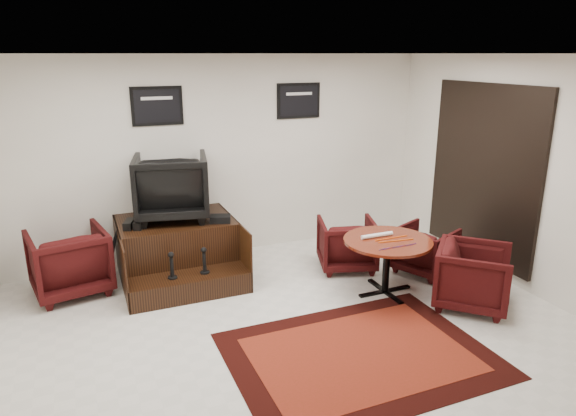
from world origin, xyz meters
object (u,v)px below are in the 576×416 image
at_px(meeting_table, 387,246).
at_px(table_chair_window, 425,247).
at_px(table_chair_back, 347,242).
at_px(shine_chair, 171,183).
at_px(armchair_side, 69,259).
at_px(table_chair_corner, 473,274).
at_px(shine_podium, 178,251).

distance_m(meeting_table, table_chair_window, 0.92).
height_order(table_chair_back, table_chair_window, table_chair_back).
distance_m(table_chair_back, table_chair_window, 1.03).
height_order(shine_chair, armchair_side, shine_chair).
relative_size(table_chair_back, table_chair_corner, 0.93).
relative_size(shine_podium, shine_chair, 1.62).
height_order(table_chair_window, table_chair_corner, table_chair_corner).
bearing_deg(table_chair_corner, shine_chair, 96.48).
xyz_separation_m(shine_podium, shine_chair, (-0.00, 0.15, 0.87)).
relative_size(table_chair_window, table_chair_corner, 0.86).
xyz_separation_m(shine_podium, armchair_side, (-1.30, 0.01, 0.09)).
xyz_separation_m(shine_chair, table_chair_corner, (2.94, -2.29, -0.81)).
distance_m(shine_chair, meeting_table, 2.82).
relative_size(shine_podium, table_chair_corner, 1.87).
xyz_separation_m(table_chair_window, table_chair_corner, (-0.10, -1.01, 0.06)).
distance_m(meeting_table, table_chair_back, 0.89).
bearing_deg(table_chair_corner, table_chair_window, 38.68).
bearing_deg(armchair_side, table_chair_corner, 142.18).
xyz_separation_m(armchair_side, table_chair_corner, (4.24, -2.15, -0.04)).
xyz_separation_m(meeting_table, table_chair_window, (0.82, 0.33, -0.25)).
distance_m(table_chair_window, table_chair_corner, 1.01).
bearing_deg(shine_podium, shine_chair, 90.00).
bearing_deg(shine_podium, meeting_table, -33.48).
relative_size(shine_chair, table_chair_window, 1.34).
xyz_separation_m(shine_chair, armchair_side, (-1.30, -0.14, -0.78)).
height_order(shine_podium, table_chair_back, shine_podium).
bearing_deg(table_chair_window, shine_podium, 45.59).
height_order(armchair_side, meeting_table, armchair_side).
bearing_deg(table_chair_back, armchair_side, 7.97).
xyz_separation_m(shine_podium, table_chair_corner, (2.94, -2.14, 0.05)).
bearing_deg(armchair_side, table_chair_back, 158.91).
bearing_deg(table_chair_window, shine_chair, 43.17).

